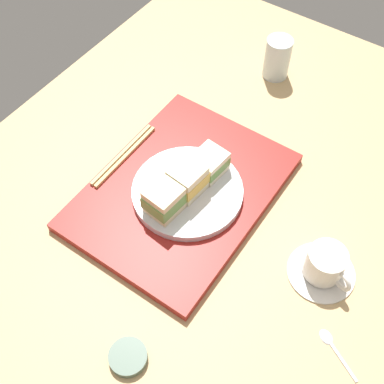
# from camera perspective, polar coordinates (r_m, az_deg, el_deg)

# --- Properties ---
(ground_plane) EXTENTS (1.40, 1.00, 0.03)m
(ground_plane) POSITION_cam_1_polar(r_m,az_deg,el_deg) (0.97, 0.08, -4.02)
(ground_plane) COLOR tan
(serving_tray) EXTENTS (0.42, 0.32, 0.02)m
(serving_tray) POSITION_cam_1_polar(r_m,az_deg,el_deg) (0.99, -1.24, 0.09)
(serving_tray) COLOR maroon
(serving_tray) RESTS_ON ground_plane
(sandwich_plate) EXTENTS (0.22, 0.22, 0.02)m
(sandwich_plate) POSITION_cam_1_polar(r_m,az_deg,el_deg) (0.96, -0.52, 0.06)
(sandwich_plate) COLOR silver
(sandwich_plate) RESTS_ON serving_tray
(sandwich_near) EXTENTS (0.07, 0.06, 0.05)m
(sandwich_near) POSITION_cam_1_polar(r_m,az_deg,el_deg) (0.97, 1.99, 3.33)
(sandwich_near) COLOR #EFE5C1
(sandwich_near) RESTS_ON sandwich_plate
(sandwich_middle) EXTENTS (0.07, 0.06, 0.06)m
(sandwich_middle) POSITION_cam_1_polar(r_m,az_deg,el_deg) (0.93, -0.54, 1.42)
(sandwich_middle) COLOR beige
(sandwich_middle) RESTS_ON sandwich_plate
(sandwich_far) EXTENTS (0.07, 0.06, 0.06)m
(sandwich_far) POSITION_cam_1_polar(r_m,az_deg,el_deg) (0.91, -3.21, -0.93)
(sandwich_far) COLOR beige
(sandwich_far) RESTS_ON sandwich_plate
(chopsticks_pair) EXTENTS (0.19, 0.02, 0.01)m
(chopsticks_pair) POSITION_cam_1_polar(r_m,az_deg,el_deg) (1.03, -7.79, 4.19)
(chopsticks_pair) COLOR tan
(chopsticks_pair) RESTS_ON serving_tray
(coffee_cup) EXTENTS (0.12, 0.12, 0.07)m
(coffee_cup) POSITION_cam_1_polar(r_m,az_deg,el_deg) (0.91, 14.89, -8.15)
(coffee_cup) COLOR silver
(coffee_cup) RESTS_ON ground_plane
(drinking_glass) EXTENTS (0.06, 0.06, 0.10)m
(drinking_glass) POSITION_cam_1_polar(r_m,az_deg,el_deg) (1.22, 9.71, 14.83)
(drinking_glass) COLOR silver
(drinking_glass) RESTS_ON ground_plane
(small_sauce_dish) EXTENTS (0.06, 0.06, 0.01)m
(small_sauce_dish) POSITION_cam_1_polar(r_m,az_deg,el_deg) (0.85, -7.30, -18.16)
(small_sauce_dish) COLOR #4C6051
(small_sauce_dish) RESTS_ON ground_plane
(teaspoon) EXTENTS (0.06, 0.09, 0.01)m
(teaspoon) POSITION_cam_1_polar(r_m,az_deg,el_deg) (0.89, 15.58, -16.27)
(teaspoon) COLOR silver
(teaspoon) RESTS_ON ground_plane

